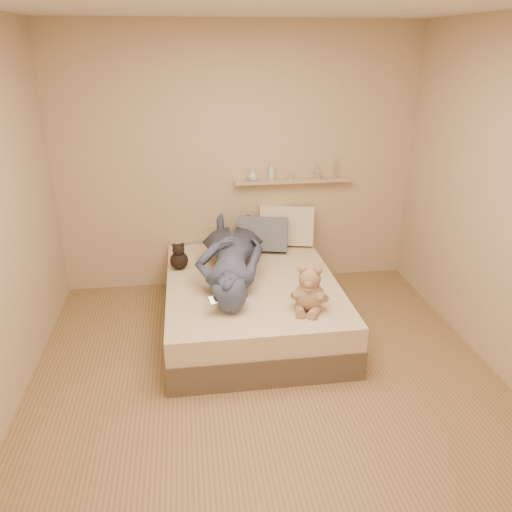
{
  "coord_description": "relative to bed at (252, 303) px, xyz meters",
  "views": [
    {
      "loc": [
        -0.52,
        -3.01,
        2.36
      ],
      "look_at": [
        0.0,
        0.65,
        0.8
      ],
      "focal_mm": 35.0,
      "sensor_mm": 36.0,
      "label": 1
    }
  ],
  "objects": [
    {
      "name": "room",
      "position": [
        0.0,
        -0.93,
        1.08
      ],
      "size": [
        3.8,
        3.8,
        3.8
      ],
      "color": "#93734C",
      "rests_on": "ground"
    },
    {
      "name": "bed",
      "position": [
        0.0,
        0.0,
        0.0
      ],
      "size": [
        1.5,
        1.9,
        0.45
      ],
      "color": "brown",
      "rests_on": "floor"
    },
    {
      "name": "game_console",
      "position": [
        -0.33,
        -0.57,
        0.36
      ],
      "size": [
        0.17,
        0.12,
        0.05
      ],
      "color": "silver",
      "rests_on": "bed"
    },
    {
      "name": "teddy_bear",
      "position": [
        0.37,
        -0.59,
        0.38
      ],
      "size": [
        0.3,
        0.31,
        0.38
      ],
      "color": "tan",
      "rests_on": "bed"
    },
    {
      "name": "dark_plush",
      "position": [
        -0.63,
        0.34,
        0.34
      ],
      "size": [
        0.17,
        0.17,
        0.26
      ],
      "color": "black",
      "rests_on": "bed"
    },
    {
      "name": "pillow_cream",
      "position": [
        0.48,
        0.83,
        0.43
      ],
      "size": [
        0.59,
        0.38,
        0.43
      ],
      "primitive_type": "cube",
      "rotation": [
        -0.26,
        0.0,
        -0.23
      ],
      "color": "beige",
      "rests_on": "bed"
    },
    {
      "name": "pillow_grey",
      "position": [
        0.2,
        0.69,
        0.4
      ],
      "size": [
        0.55,
        0.37,
        0.37
      ],
      "primitive_type": "cube",
      "rotation": [
        -0.4,
        0.0,
        -0.24
      ],
      "color": "slate",
      "rests_on": "bed"
    },
    {
      "name": "person",
      "position": [
        -0.16,
        0.16,
        0.42
      ],
      "size": [
        0.8,
        1.7,
        0.39
      ],
      "primitive_type": "imported",
      "rotation": [
        0.0,
        0.0,
        3.01
      ],
      "color": "#3F4463",
      "rests_on": "bed"
    },
    {
      "name": "wall_shelf",
      "position": [
        0.55,
        0.91,
        0.88
      ],
      "size": [
        1.2,
        0.12,
        0.03
      ],
      "primitive_type": "cube",
      "color": "tan",
      "rests_on": "wall_back"
    },
    {
      "name": "shelf_bottles",
      "position": [
        0.39,
        0.91,
        0.96
      ],
      "size": [
        0.94,
        0.14,
        0.19
      ],
      "color": "silver",
      "rests_on": "wall_shelf"
    }
  ]
}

